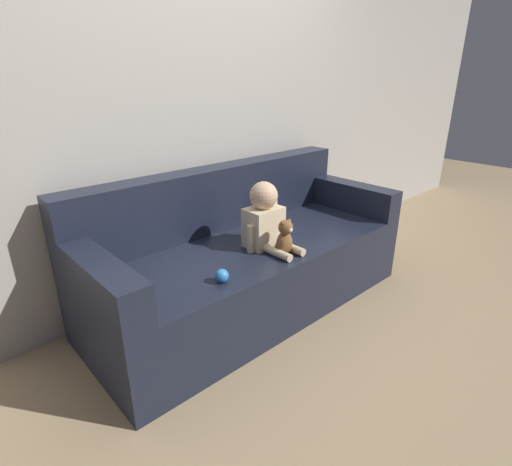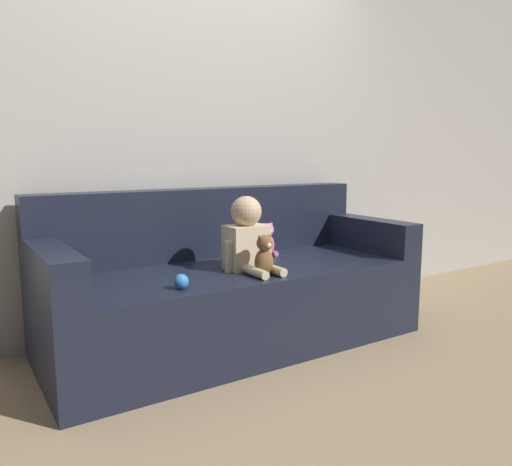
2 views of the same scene
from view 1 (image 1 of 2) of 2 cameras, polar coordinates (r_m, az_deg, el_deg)
name	(u,v)px [view 1 (image 1 of 2)]	position (r m, az deg, el deg)	size (l,w,h in m)	color
ground_plane	(252,304)	(2.81, -0.59, -10.06)	(12.00, 12.00, 0.00)	#9E8460
wall_back	(198,103)	(2.80, -8.24, 17.85)	(8.00, 0.05, 2.60)	#ADA89E
couch	(247,259)	(2.69, -1.36, -3.78)	(2.18, 0.87, 0.91)	black
person_baby	(265,219)	(2.46, 1.27, 2.06)	(0.30, 0.37, 0.41)	beige
teddy_bear_brown	(285,238)	(2.37, 4.16, -0.79)	(0.13, 0.10, 0.22)	brown
plush_toy_side	(271,211)	(2.84, 2.19, 3.10)	(0.13, 0.10, 0.21)	#DB6699
toy_ball	(222,276)	(2.09, -4.91, -6.11)	(0.07, 0.07, 0.07)	#337FDB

